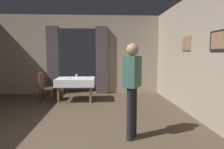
% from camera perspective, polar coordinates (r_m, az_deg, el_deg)
% --- Properties ---
extents(ground, '(10.08, 10.08, 0.00)m').
position_cam_1_polar(ground, '(3.80, -17.67, -18.03)').
color(ground, '#4C3D2D').
extents(wall_back, '(6.40, 0.27, 3.00)m').
position_cam_1_polar(wall_back, '(7.59, -10.12, 5.88)').
color(wall_back, gray).
rests_on(wall_back, ground).
extents(dining_table_mid, '(1.23, 0.89, 0.75)m').
position_cam_1_polar(dining_table_mid, '(6.40, -10.72, -1.92)').
color(dining_table_mid, olive).
rests_on(dining_table_mid, ground).
extents(chair_mid_left, '(0.44, 0.44, 0.93)m').
position_cam_1_polar(chair_mid_left, '(6.64, -19.27, -3.07)').
color(chair_mid_left, black).
rests_on(chair_mid_left, ground).
extents(plate_mid_a, '(0.20, 0.20, 0.01)m').
position_cam_1_polar(plate_mid_a, '(6.36, -12.68, -1.08)').
color(plate_mid_a, white).
rests_on(plate_mid_a, dining_table_mid).
extents(plate_mid_b, '(0.22, 0.22, 0.01)m').
position_cam_1_polar(plate_mid_b, '(6.50, -7.37, -0.82)').
color(plate_mid_b, white).
rests_on(plate_mid_b, dining_table_mid).
extents(glass_mid_c, '(0.07, 0.07, 0.11)m').
position_cam_1_polar(glass_mid_c, '(6.58, -10.44, -0.37)').
color(glass_mid_c, silver).
rests_on(glass_mid_c, dining_table_mid).
extents(person_waiter_by_doorway, '(0.37, 0.42, 1.72)m').
position_cam_1_polar(person_waiter_by_doorway, '(3.44, 5.99, -2.48)').
color(person_waiter_by_doorway, black).
rests_on(person_waiter_by_doorway, ground).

